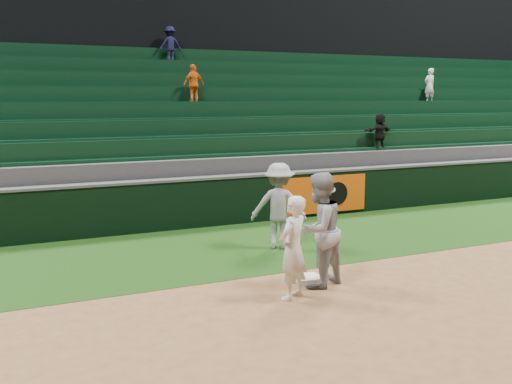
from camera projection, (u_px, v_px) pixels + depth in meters
ground at (324, 285)px, 9.82m from camera, size 70.00×70.00×0.00m
foul_grass at (253, 245)px, 12.52m from camera, size 36.00×4.20×0.01m
upper_deck at (117, 32)px, 24.53m from camera, size 40.00×12.00×12.00m
first_base at (308, 279)px, 10.01m from camera, size 0.48×0.48×0.10m
first_baseman at (293, 248)px, 9.05m from camera, size 0.73×0.66×1.68m
baserunner at (319, 230)px, 9.64m from camera, size 1.17×1.06×1.96m
base_coach at (279, 206)px, 12.10m from camera, size 1.36×1.14×1.83m
field_wall at (219, 200)px, 14.40m from camera, size 36.00×0.45×1.25m
stadium_seating at (175, 146)px, 17.61m from camera, size 36.00×5.95×5.54m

